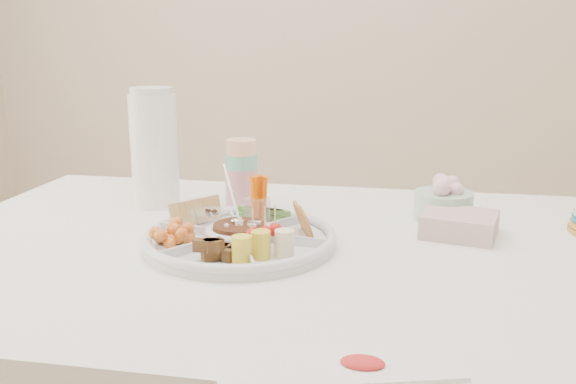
# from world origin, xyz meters

# --- Properties ---
(party_tray) EXTENTS (0.43, 0.43, 0.04)m
(party_tray) POSITION_xyz_m (-0.08, -0.03, 0.78)
(party_tray) COLOR silver
(party_tray) RESTS_ON dining_table
(bean_dip) EXTENTS (0.12, 0.12, 0.04)m
(bean_dip) POSITION_xyz_m (-0.08, -0.03, 0.79)
(bean_dip) COLOR black
(bean_dip) RESTS_ON party_tray
(tortillas) EXTENTS (0.11, 0.11, 0.06)m
(tortillas) POSITION_xyz_m (0.04, 0.02, 0.80)
(tortillas) COLOR #B4823B
(tortillas) RESTS_ON party_tray
(carrot_cucumber) EXTENTS (0.13, 0.13, 0.10)m
(carrot_cucumber) POSITION_xyz_m (-0.06, 0.10, 0.82)
(carrot_cucumber) COLOR #FD6601
(carrot_cucumber) RESTS_ON party_tray
(pita_raisins) EXTENTS (0.12, 0.12, 0.06)m
(pita_raisins) POSITION_xyz_m (-0.18, 0.05, 0.80)
(pita_raisins) COLOR #ECB97F
(pita_raisins) RESTS_ON party_tray
(cherries) EXTENTS (0.12, 0.12, 0.04)m
(cherries) POSITION_xyz_m (-0.20, -0.07, 0.79)
(cherries) COLOR gold
(cherries) RESTS_ON party_tray
(granola_chunks) EXTENTS (0.10, 0.10, 0.04)m
(granola_chunks) POSITION_xyz_m (-0.09, -0.15, 0.79)
(granola_chunks) COLOR brown
(granola_chunks) RESTS_ON party_tray
(banana_tomato) EXTENTS (0.13, 0.13, 0.10)m
(banana_tomato) POSITION_xyz_m (0.03, -0.10, 0.82)
(banana_tomato) COLOR #F2C862
(banana_tomato) RESTS_ON party_tray
(cup_stack) EXTENTS (0.10, 0.10, 0.22)m
(cup_stack) POSITION_xyz_m (-0.14, 0.25, 0.87)
(cup_stack) COLOR silver
(cup_stack) RESTS_ON dining_table
(thermos) EXTENTS (0.14, 0.14, 0.30)m
(thermos) POSITION_xyz_m (-0.36, 0.24, 0.91)
(thermos) COLOR white
(thermos) RESTS_ON dining_table
(flower_bowl) EXTENTS (0.14, 0.14, 0.10)m
(flower_bowl) POSITION_xyz_m (0.33, 0.24, 0.81)
(flower_bowl) COLOR #AABDB1
(flower_bowl) RESTS_ON dining_table
(napkin_stack) EXTENTS (0.17, 0.16, 0.05)m
(napkin_stack) POSITION_xyz_m (0.36, 0.12, 0.78)
(napkin_stack) COLOR #C7A6A6
(napkin_stack) RESTS_ON dining_table
(placemat) EXTENTS (0.32, 0.18, 0.01)m
(placemat) POSITION_xyz_m (0.17, -0.45, 0.76)
(placemat) COLOR white
(placemat) RESTS_ON dining_table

